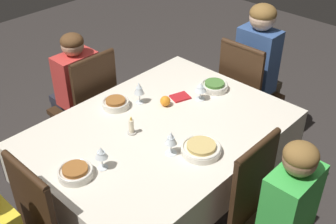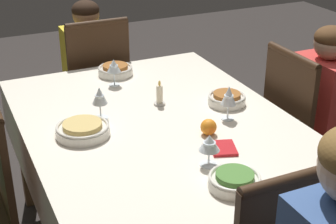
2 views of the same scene
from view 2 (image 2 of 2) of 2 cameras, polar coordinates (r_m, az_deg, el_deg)
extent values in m
cube|color=silver|center=(2.24, -1.03, -1.54)|extent=(1.54, 1.13, 0.04)
cube|color=silver|center=(2.55, 10.60, -1.88)|extent=(1.54, 0.01, 0.24)
cube|color=silver|center=(2.17, -14.75, -7.50)|extent=(1.54, 0.01, 0.24)
cube|color=silver|center=(2.95, -6.99, 2.26)|extent=(0.01, 1.13, 0.24)
cube|color=brown|center=(3.15, 2.14, -0.51)|extent=(0.06, 0.06, 0.70)
cube|color=brown|center=(2.90, -15.65, -4.05)|extent=(0.06, 0.06, 0.70)
cylinder|color=#382314|center=(1.49, 13.86, -7.15)|extent=(0.04, 0.36, 0.04)
cube|color=#382314|center=(2.76, 15.67, -3.51)|extent=(0.40, 0.40, 0.04)
cube|color=#382314|center=(2.53, 13.15, 0.85)|extent=(0.36, 0.03, 0.49)
cylinder|color=#382314|center=(2.44, 13.72, 6.07)|extent=(0.36, 0.04, 0.04)
cylinder|color=#382314|center=(3.08, 15.66, -5.15)|extent=(0.03, 0.03, 0.42)
cylinder|color=#382314|center=(2.67, 14.52, -10.22)|extent=(0.03, 0.03, 0.42)
cylinder|color=#382314|center=(2.89, 10.33, -6.72)|extent=(0.03, 0.03, 0.42)
cube|color=#382314|center=(3.26, -8.34, 1.85)|extent=(0.40, 0.40, 0.04)
cube|color=#382314|center=(3.00, -7.63, 5.21)|extent=(0.03, 0.36, 0.49)
cylinder|color=#382314|center=(2.92, -7.91, 9.71)|extent=(0.04, 0.36, 0.04)
cylinder|color=#382314|center=(3.55, -6.27, -0.05)|extent=(0.03, 0.03, 0.42)
cylinder|color=#382314|center=(3.47, -11.66, -1.07)|extent=(0.03, 0.03, 0.42)
cylinder|color=#382314|center=(3.26, -4.30, -2.43)|extent=(0.03, 0.03, 0.42)
cylinder|color=#382314|center=(3.17, -10.15, -3.61)|extent=(0.03, 0.03, 0.42)
cube|color=#382314|center=(2.10, -17.94, -5.24)|extent=(0.36, 0.03, 0.49)
cube|color=#282833|center=(2.80, 17.61, -2.10)|extent=(0.24, 0.31, 0.06)
cube|color=red|center=(2.66, 16.85, 1.78)|extent=(0.30, 0.18, 0.38)
sphere|color=#D6A884|center=(2.57, 17.61, 7.27)|extent=(0.16, 0.16, 0.16)
ellipsoid|color=brown|center=(2.56, 17.69, 7.86)|extent=(0.16, 0.16, 0.11)
cube|color=#4C4233|center=(3.52, -9.08, -0.08)|extent=(0.14, 0.22, 0.46)
cube|color=#4C4233|center=(3.34, -8.97, 3.35)|extent=(0.31, 0.24, 0.06)
cube|color=yellow|center=(3.19, -8.79, 6.26)|extent=(0.18, 0.30, 0.35)
sphere|color=#9E7051|center=(3.12, -9.10, 10.64)|extent=(0.16, 0.16, 0.16)
ellipsoid|color=black|center=(3.11, -9.14, 11.13)|extent=(0.16, 0.16, 0.11)
cylinder|color=silver|center=(1.80, 7.37, -7.76)|extent=(0.18, 0.18, 0.04)
torus|color=silver|center=(1.79, 7.41, -7.17)|extent=(0.18, 0.18, 0.01)
cylinder|color=#4C7F38|center=(1.78, 7.42, -7.01)|extent=(0.13, 0.13, 0.02)
cylinder|color=white|center=(1.92, 4.51, -5.82)|extent=(0.07, 0.07, 0.00)
cylinder|color=white|center=(1.91, 4.54, -4.99)|extent=(0.01, 0.01, 0.06)
cone|color=white|center=(1.88, 4.61, -3.39)|extent=(0.08, 0.08, 0.06)
cylinder|color=white|center=(1.88, 4.60, -3.72)|extent=(0.05, 0.05, 0.03)
cylinder|color=silver|center=(2.41, 6.51, 1.28)|extent=(0.17, 0.17, 0.04)
torus|color=silver|center=(2.40, 6.54, 1.76)|extent=(0.17, 0.17, 0.01)
cylinder|color=#995B28|center=(2.39, 6.55, 1.89)|extent=(0.13, 0.13, 0.02)
cylinder|color=white|center=(2.27, 6.61, -0.72)|extent=(0.06, 0.06, 0.00)
cylinder|color=white|center=(2.25, 6.66, 0.09)|extent=(0.01, 0.01, 0.07)
cone|color=white|center=(2.22, 6.75, 1.84)|extent=(0.07, 0.07, 0.08)
cylinder|color=white|center=(2.23, 6.73, 1.45)|extent=(0.04, 0.04, 0.04)
cylinder|color=silver|center=(2.75, -5.84, 4.48)|extent=(0.18, 0.18, 0.04)
torus|color=silver|center=(2.74, -5.86, 4.91)|extent=(0.18, 0.18, 0.01)
cylinder|color=#995B28|center=(2.74, -5.87, 5.03)|extent=(0.13, 0.13, 0.02)
cylinder|color=white|center=(2.62, -5.93, 3.02)|extent=(0.06, 0.06, 0.00)
cylinder|color=white|center=(2.61, -5.97, 3.77)|extent=(0.01, 0.01, 0.07)
cone|color=white|center=(2.58, -6.03, 5.16)|extent=(0.07, 0.07, 0.07)
cylinder|color=white|center=(2.59, -6.02, 4.89)|extent=(0.04, 0.04, 0.03)
cylinder|color=silver|center=(2.14, -9.42, -2.11)|extent=(0.22, 0.22, 0.04)
torus|color=silver|center=(2.13, -9.46, -1.58)|extent=(0.22, 0.22, 0.01)
cylinder|color=tan|center=(2.13, -9.47, -1.44)|extent=(0.16, 0.16, 0.02)
cylinder|color=white|center=(2.28, -7.45, -0.64)|extent=(0.07, 0.07, 0.00)
cylinder|color=white|center=(2.26, -7.50, 0.17)|extent=(0.01, 0.01, 0.07)
cone|color=white|center=(2.24, -7.60, 1.83)|extent=(0.07, 0.07, 0.08)
cylinder|color=white|center=(2.24, -7.58, 1.48)|extent=(0.04, 0.04, 0.03)
cylinder|color=beige|center=(2.39, -0.94, 0.94)|extent=(0.05, 0.05, 0.01)
cylinder|color=beige|center=(2.37, -0.95, 1.98)|extent=(0.03, 0.03, 0.08)
ellipsoid|color=#F9C64C|center=(2.35, -0.95, 3.18)|extent=(0.01, 0.01, 0.03)
sphere|color=orange|center=(2.12, 4.52, -1.67)|extent=(0.07, 0.07, 0.07)
cube|color=red|center=(2.02, 6.13, -4.01)|extent=(0.14, 0.13, 0.01)
camera|label=1|loc=(3.38, -41.10, 28.53)|focal=45.00mm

